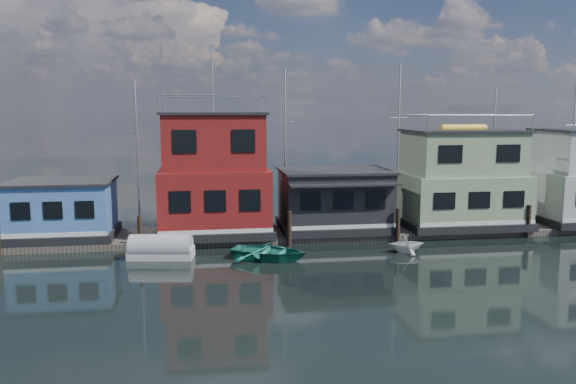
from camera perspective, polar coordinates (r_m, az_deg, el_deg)
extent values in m
plane|color=black|center=(27.40, 11.53, -9.70)|extent=(160.00, 160.00, 0.00)
cube|color=#595147|center=(38.44, 5.43, -4.02)|extent=(48.00, 5.00, 0.40)
cube|color=black|center=(38.30, -21.78, -3.94)|extent=(6.40, 4.90, 0.50)
cube|color=#4B7BBF|center=(37.98, -21.92, -1.36)|extent=(6.00, 4.50, 3.00)
cube|color=black|center=(37.76, -22.05, 1.00)|extent=(6.30, 4.80, 0.16)
cube|color=black|center=(37.26, -7.39, -3.74)|extent=(7.40, 5.90, 0.50)
cube|color=maroon|center=(36.87, -7.45, -0.51)|extent=(7.00, 5.50, 3.74)
cube|color=maroon|center=(36.49, -7.56, 5.08)|extent=(6.30, 4.95, 3.46)
cube|color=black|center=(36.44, -7.61, 7.92)|extent=(6.65, 5.23, 0.16)
cylinder|color=silver|center=(36.48, -7.68, 11.19)|extent=(0.08, 0.08, 4.00)
cube|color=black|center=(38.23, 4.71, -3.38)|extent=(7.40, 5.40, 0.50)
cube|color=black|center=(37.88, 4.74, -0.50)|extent=(7.00, 5.00, 3.40)
cube|color=black|center=(37.65, 4.77, 2.18)|extent=(7.30, 5.30, 0.16)
cube|color=black|center=(35.02, 5.81, 0.73)|extent=(7.00, 1.20, 0.12)
cube|color=black|center=(41.20, 17.00, -2.87)|extent=(8.40, 5.90, 0.50)
cube|color=gray|center=(40.90, 17.11, -0.38)|extent=(8.00, 5.50, 3.12)
cube|color=gray|center=(40.57, 17.29, 3.81)|extent=(7.20, 4.95, 2.88)
cube|color=black|center=(40.49, 17.39, 5.95)|extent=(7.60, 5.23, 0.16)
cylinder|color=yellow|center=(40.48, 17.40, 6.19)|extent=(3.20, 0.56, 0.56)
cylinder|color=#2D2116|center=(34.64, -14.79, -4.11)|extent=(0.28, 0.28, 2.20)
cylinder|color=#2D2116|center=(34.79, 0.14, -3.77)|extent=(0.28, 0.28, 2.20)
cylinder|color=#2D2116|center=(36.48, 11.09, -3.36)|extent=(0.28, 0.28, 2.20)
cylinder|color=#2D2116|center=(40.37, 23.23, -2.76)|extent=(0.28, 0.28, 2.20)
cylinder|color=silver|center=(42.83, -15.06, 3.84)|extent=(0.16, 0.16, 10.50)
cylinder|color=silver|center=(42.74, -15.14, 5.94)|extent=(1.40, 0.06, 0.06)
cylinder|color=silver|center=(42.95, -0.30, 4.81)|extent=(0.16, 0.16, 11.50)
cylinder|color=silver|center=(42.88, -0.31, 7.11)|extent=(1.40, 0.06, 0.06)
cylinder|color=silver|center=(45.10, 11.13, 5.14)|extent=(0.16, 0.16, 12.00)
cylinder|color=silver|center=(45.04, 11.20, 7.42)|extent=(1.40, 0.06, 0.06)
cylinder|color=silver|center=(48.43, 20.07, 3.81)|extent=(0.16, 0.16, 10.00)
cylinder|color=silver|center=(48.35, 20.16, 5.58)|extent=(1.40, 0.06, 0.06)
cylinder|color=silver|center=(52.11, 26.90, 4.25)|extent=(0.16, 0.16, 11.00)
cylinder|color=silver|center=(52.04, 27.02, 6.06)|extent=(1.40, 0.06, 0.06)
imported|color=#217C6A|center=(31.92, -1.95, -6.09)|extent=(5.27, 4.64, 0.91)
imported|color=silver|center=(34.14, 11.91, -5.11)|extent=(2.17, 1.88, 1.14)
cube|color=beige|center=(33.02, -12.77, -6.07)|extent=(3.82, 1.92, 0.61)
cylinder|color=#9D9DA2|center=(32.93, -12.79, -5.48)|extent=(3.66, 1.98, 1.48)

